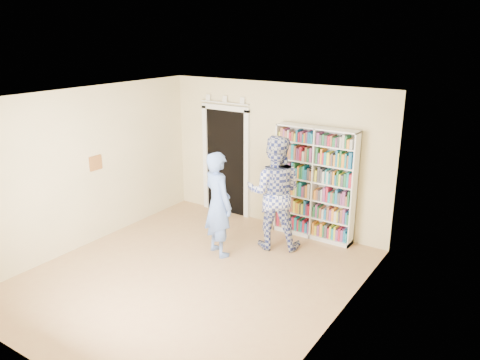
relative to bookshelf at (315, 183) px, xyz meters
The scene contains 11 objects.
floor 2.71m from the bookshelf, 111.04° to the right, with size 5.00×5.00×0.00m, color #AD7B53.
ceiling 3.02m from the bookshelf, 111.04° to the right, with size 5.00×5.00×0.00m, color white.
wall_back 0.97m from the bookshelf, behind, with size 4.50×4.50×0.00m, color beige.
wall_left 3.94m from the bookshelf, 143.36° to the right, with size 5.00×5.00×0.00m, color beige.
wall_right 2.72m from the bookshelf, 60.10° to the right, with size 5.00×5.00×0.00m, color beige.
bookshelf is the anchor object (origin of this frame).
doorway 2.01m from the bookshelf, behind, with size 1.10×0.08×2.43m.
wall_art 3.81m from the bookshelf, 145.60° to the right, with size 0.03×0.25×0.25m, color maroon.
man_blue 1.81m from the bookshelf, 124.45° to the right, with size 0.64×0.42×1.75m, color #6184D7.
man_plaid 0.84m from the bookshelf, 118.34° to the right, with size 0.95×0.74×1.96m, color navy.
paper_sheet 1.03m from the bookshelf, 106.10° to the right, with size 0.19×0.01×0.27m, color white.
Camera 1 is at (4.10, -4.88, 3.56)m, focal length 35.00 mm.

